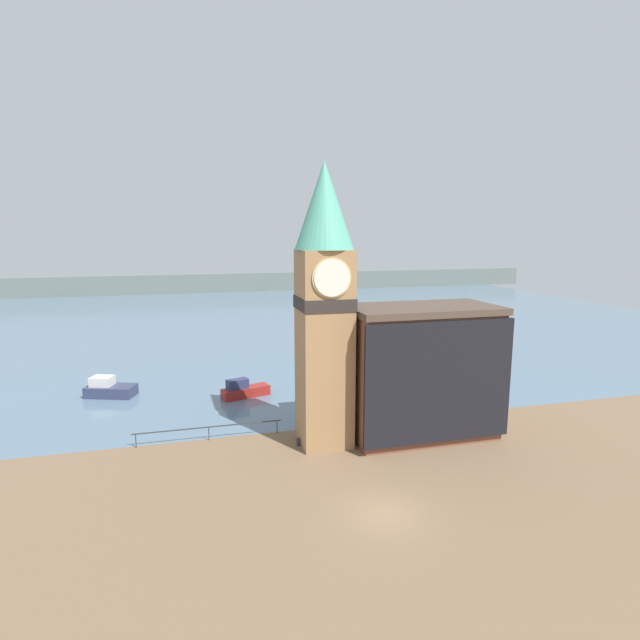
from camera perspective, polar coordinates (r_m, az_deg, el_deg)
ground_plane at (r=30.41m, az=7.44°, el=-21.07°), size 160.00×160.00×0.00m
water at (r=99.00m, az=-8.82°, el=0.65°), size 160.00×120.00×0.00m
far_shoreline at (r=138.24m, az=-10.66°, el=4.23°), size 180.00×3.00×5.00m
pier_railing at (r=39.78m, az=-12.61°, el=-11.98°), size 11.14×0.08×1.09m
clock_tower at (r=35.92m, az=0.50°, el=2.40°), size 4.21×4.21×20.59m
pier_building at (r=39.45m, az=11.55°, el=-5.74°), size 11.49×6.22×10.20m
boat_near at (r=49.13m, az=-8.69°, el=-7.93°), size 4.84×2.66×1.87m
boat_far at (r=52.97m, az=-22.95°, el=-7.26°), size 5.02×3.55×1.95m
mooring_bollard_near at (r=38.21m, az=-2.52°, el=-13.67°), size 0.26×0.26×0.65m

